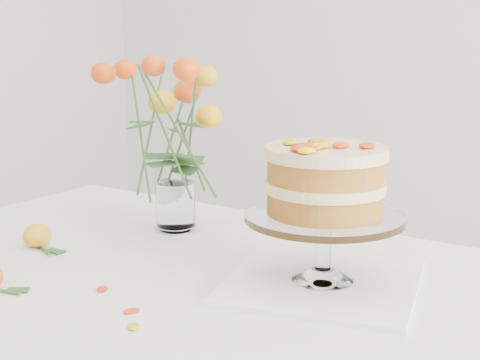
% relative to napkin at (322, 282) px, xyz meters
% --- Properties ---
extents(table, '(1.43, 0.93, 0.76)m').
position_rel_napkin_xyz_m(table, '(-0.17, -0.12, -0.09)').
color(table, tan).
rests_on(table, ground).
extents(napkin, '(0.37, 0.37, 0.01)m').
position_rel_napkin_xyz_m(napkin, '(0.00, 0.00, 0.00)').
color(napkin, white).
rests_on(napkin, table).
extents(cake_stand, '(0.26, 0.26, 0.23)m').
position_rel_napkin_xyz_m(cake_stand, '(-0.00, 0.00, 0.16)').
color(cake_stand, white).
rests_on(cake_stand, napkin).
extents(rose_vase, '(0.32, 0.32, 0.41)m').
position_rel_napkin_xyz_m(rose_vase, '(-0.41, 0.12, 0.24)').
color(rose_vase, white).
rests_on(rose_vase, table).
extents(loose_rose_near, '(0.09, 0.06, 0.05)m').
position_rel_napkin_xyz_m(loose_rose_near, '(-0.56, -0.12, 0.02)').
color(loose_rose_near, '#F2AA15').
rests_on(loose_rose_near, table).
extents(stray_petal_a, '(0.03, 0.02, 0.00)m').
position_rel_napkin_xyz_m(stray_petal_a, '(-0.29, -0.22, -0.00)').
color(stray_petal_a, '#DEBD0E').
rests_on(stray_petal_a, table).
extents(stray_petal_b, '(0.03, 0.02, 0.00)m').
position_rel_napkin_xyz_m(stray_petal_b, '(-0.19, -0.26, -0.00)').
color(stray_petal_b, '#DEBD0E').
rests_on(stray_petal_b, table).
extents(stray_petal_c, '(0.03, 0.02, 0.00)m').
position_rel_napkin_xyz_m(stray_petal_c, '(-0.15, -0.30, -0.00)').
color(stray_petal_c, '#DEBD0E').
rests_on(stray_petal_c, table).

